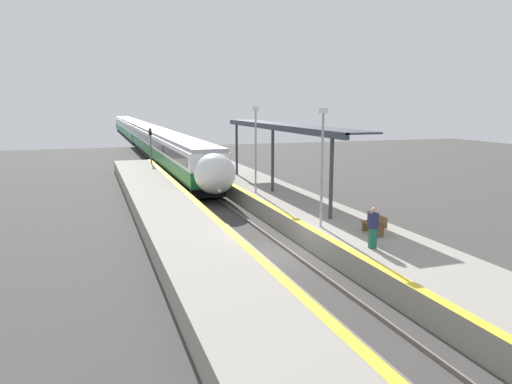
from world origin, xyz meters
name	(u,v)px	position (x,y,z in m)	size (l,w,h in m)	color
ground_plane	(275,255)	(0.00, 0.00, 0.00)	(120.00, 120.00, 0.00)	#423F3D
rail_left	(260,254)	(-0.72, 0.00, 0.07)	(0.08, 90.00, 0.15)	slate
rail_right	(290,251)	(0.72, 0.00, 0.07)	(0.08, 90.00, 0.15)	slate
train	(143,134)	(0.00, 56.58, 2.14)	(2.87, 93.61, 3.74)	black
platform_right	(350,237)	(3.82, 0.00, 0.51)	(4.26, 64.00, 1.02)	gray
platform_left	(198,251)	(-3.56, 0.00, 0.51)	(3.75, 64.00, 1.02)	gray
platform_bench	(375,223)	(4.16, -1.55, 1.49)	(0.44, 1.59, 0.89)	brown
person_waiting	(373,227)	(2.87, -3.49, 1.89)	(0.36, 0.22, 1.69)	#1E604C
railway_signal	(151,146)	(-2.04, 29.03, 2.69)	(0.28, 0.28, 4.40)	#59595E
lamppost_near	(322,160)	(2.44, 0.38, 4.18)	(0.36, 0.20, 5.56)	#9E9EA3
lamppost_mid	(256,144)	(2.44, 10.10, 4.18)	(0.36, 0.20, 5.56)	#9E9EA3
station_canopy	(281,128)	(4.21, 10.13, 5.16)	(2.02, 19.78, 4.42)	#333842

